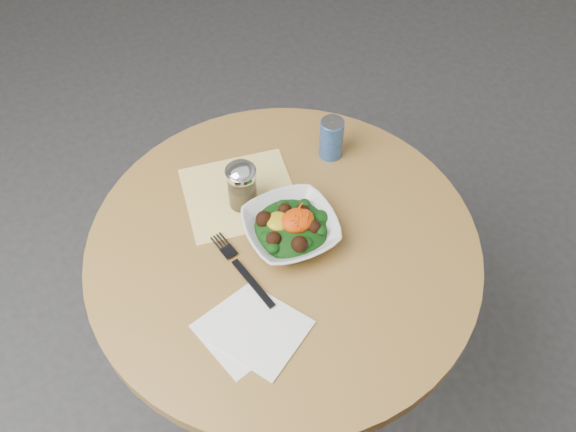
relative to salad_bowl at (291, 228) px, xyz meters
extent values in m
plane|color=#303133|center=(-0.03, -0.02, -0.78)|extent=(6.00, 6.00, 0.00)
cylinder|color=black|center=(-0.03, -0.02, -0.76)|extent=(0.52, 0.52, 0.03)
cylinder|color=black|center=(-0.03, -0.02, -0.42)|extent=(0.10, 0.10, 0.71)
cylinder|color=#A97A3D|center=(-0.03, -0.02, -0.05)|extent=(0.90, 0.90, 0.04)
cube|color=#DCAB0B|center=(-0.06, 0.16, -0.03)|extent=(0.30, 0.28, 0.00)
cube|color=white|center=(-0.19, -0.17, -0.03)|extent=(0.20, 0.20, 0.00)
cube|color=white|center=(-0.16, -0.20, -0.03)|extent=(0.22, 0.22, 0.00)
imported|color=silver|center=(0.00, 0.00, 0.00)|extent=(0.22, 0.22, 0.05)
ellipsoid|color=black|center=(0.00, 0.00, -0.01)|extent=(0.17, 0.17, 0.06)
ellipsoid|color=#BB9A12|center=(-0.02, 0.01, 0.02)|extent=(0.05, 0.05, 0.02)
ellipsoid|color=#F35A05|center=(0.01, 0.00, 0.03)|extent=(0.08, 0.07, 0.03)
cube|color=black|center=(-0.13, -0.08, -0.02)|extent=(0.04, 0.15, 0.00)
cube|color=black|center=(-0.15, 0.03, -0.02)|extent=(0.04, 0.08, 0.00)
cylinder|color=silver|center=(-0.06, 0.14, 0.02)|extent=(0.07, 0.07, 0.10)
cylinder|color=#9F7C4A|center=(-0.06, 0.14, 0.00)|extent=(0.06, 0.06, 0.06)
cylinder|color=silver|center=(-0.06, 0.14, 0.08)|extent=(0.07, 0.07, 0.01)
ellipsoid|color=silver|center=(-0.06, 0.14, 0.09)|extent=(0.07, 0.07, 0.03)
cylinder|color=navy|center=(0.20, 0.19, 0.03)|extent=(0.06, 0.06, 0.11)
cylinder|color=#B2B2B9|center=(0.20, 0.19, 0.08)|extent=(0.06, 0.06, 0.00)
cube|color=#B2B2B9|center=(0.20, 0.19, 0.08)|extent=(0.01, 0.02, 0.00)
camera|label=1|loc=(-0.38, -0.77, 1.17)|focal=40.00mm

